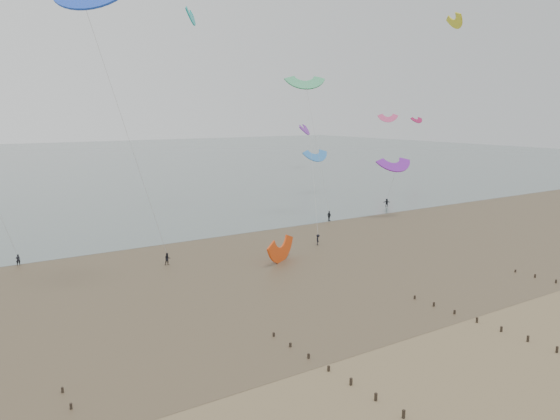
# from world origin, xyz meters

# --- Properties ---
(ground) EXTENTS (500.00, 500.00, 0.00)m
(ground) POSITION_xyz_m (0.00, 0.00, 0.00)
(ground) COLOR brown
(ground) RESTS_ON ground
(sea_and_shore) EXTENTS (500.00, 665.00, 0.03)m
(sea_and_shore) POSITION_xyz_m (-4.08, 34.40, 0.01)
(sea_and_shore) COLOR #475654
(sea_and_shore) RESTS_ON ground
(kitesurfer_lead) EXTENTS (0.59, 0.41, 1.53)m
(kitesurfer_lead) POSITION_xyz_m (-29.55, 49.63, 0.77)
(kitesurfer_lead) COLOR black
(kitesurfer_lead) RESTS_ON ground
(kitesurfers) EXTENTS (168.87, 20.26, 1.85)m
(kitesurfers) POSITION_xyz_m (23.22, 46.80, 0.84)
(kitesurfers) COLOR black
(kitesurfers) RESTS_ON ground
(grounded_kite) EXTENTS (7.92, 7.45, 3.46)m
(grounded_kite) POSITION_xyz_m (0.33, 32.37, 0.00)
(grounded_kite) COLOR #DF410E
(grounded_kite) RESTS_ON ground
(kites_airborne) EXTENTS (264.85, 105.43, 43.06)m
(kites_airborne) POSITION_xyz_m (-17.21, 89.07, 22.78)
(kites_airborne) COLOR #238E51
(kites_airborne) RESTS_ON ground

